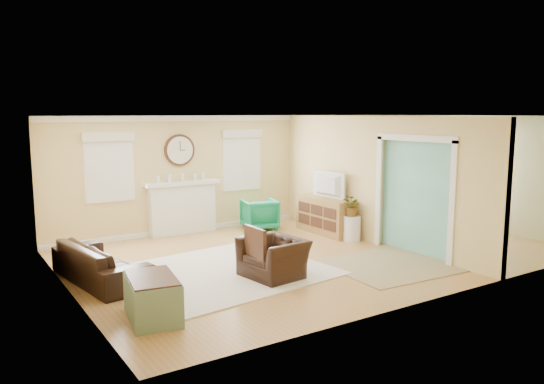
{
  "coord_description": "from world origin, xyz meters",
  "views": [
    {
      "loc": [
        -6.07,
        -7.91,
        2.66
      ],
      "look_at": [
        -0.8,
        0.3,
        1.2
      ],
      "focal_mm": 35.0,
      "sensor_mm": 36.0,
      "label": 1
    }
  ],
  "objects_px": {
    "sofa": "(101,262)",
    "credenza": "(326,215)",
    "eames_chair": "(274,258)",
    "green_chair": "(260,214)",
    "dining_table": "(412,217)"
  },
  "relations": [
    {
      "from": "green_chair",
      "to": "credenza",
      "type": "bearing_deg",
      "value": 144.85
    },
    {
      "from": "sofa",
      "to": "dining_table",
      "type": "relative_size",
      "value": 1.19
    },
    {
      "from": "eames_chair",
      "to": "green_chair",
      "type": "height_order",
      "value": "green_chair"
    },
    {
      "from": "sofa",
      "to": "dining_table",
      "type": "height_order",
      "value": "dining_table"
    },
    {
      "from": "green_chair",
      "to": "dining_table",
      "type": "xyz_separation_m",
      "value": [
        2.81,
        -2.02,
        -0.04
      ]
    },
    {
      "from": "eames_chair",
      "to": "credenza",
      "type": "bearing_deg",
      "value": 119.69
    },
    {
      "from": "eames_chair",
      "to": "sofa",
      "type": "bearing_deg",
      "value": -125.46
    },
    {
      "from": "eames_chair",
      "to": "dining_table",
      "type": "height_order",
      "value": "eames_chair"
    },
    {
      "from": "sofa",
      "to": "eames_chair",
      "type": "xyz_separation_m",
      "value": [
        2.43,
        -1.29,
        0.01
      ]
    },
    {
      "from": "sofa",
      "to": "eames_chair",
      "type": "distance_m",
      "value": 2.76
    },
    {
      "from": "dining_table",
      "to": "green_chair",
      "type": "bearing_deg",
      "value": 52.53
    },
    {
      "from": "eames_chair",
      "to": "green_chair",
      "type": "bearing_deg",
      "value": 144.81
    },
    {
      "from": "sofa",
      "to": "credenza",
      "type": "distance_m",
      "value": 5.19
    },
    {
      "from": "green_chair",
      "to": "credenza",
      "type": "relative_size",
      "value": 0.5
    },
    {
      "from": "sofa",
      "to": "green_chair",
      "type": "height_order",
      "value": "green_chair"
    }
  ]
}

